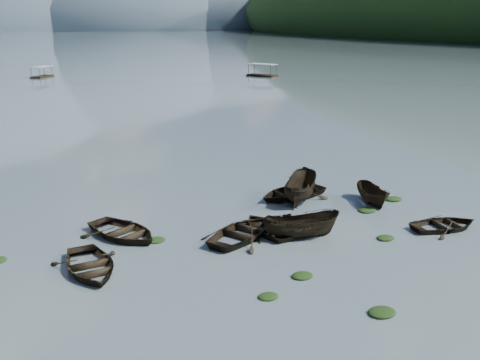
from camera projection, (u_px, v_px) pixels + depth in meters
name	position (u px, v px, depth m)	size (l,w,h in m)	color
ground_plane	(345.00, 294.00, 23.81)	(2400.00, 2400.00, 0.00)	#526267
haze_mtn_c	(106.00, 29.00, 870.00)	(520.00, 520.00, 260.00)	#475666
haze_mtn_d	(210.00, 28.00, 937.57)	(520.00, 520.00, 220.00)	#475666
rowboat_0	(90.00, 271.00, 25.96)	(3.35, 4.69, 0.97)	black
rowboat_1	(242.00, 237.00, 29.99)	(3.51, 4.92, 1.02)	black
rowboat_2	(301.00, 237.00, 30.00)	(1.64, 4.37, 1.69)	black
rowboat_3	(268.00, 231.00, 30.93)	(2.96, 4.15, 0.86)	black
rowboat_4	(445.00, 229.00, 31.27)	(2.98, 4.17, 0.86)	black
rowboat_5	(372.00, 203.00, 35.64)	(1.43, 3.79, 1.46)	black
rowboat_6	(123.00, 237.00, 30.10)	(3.52, 4.94, 1.02)	black
rowboat_7	(292.00, 197.00, 36.82)	(3.63, 5.08, 1.05)	black
rowboat_8	(300.00, 200.00, 36.28)	(1.88, 4.99, 1.93)	black
weed_clump_0	(268.00, 297.00, 23.48)	(0.94, 0.77, 0.21)	black
weed_clump_1	(302.00, 277.00, 25.37)	(1.07, 0.85, 0.23)	black
weed_clump_2	(382.00, 314.00, 22.17)	(1.21, 0.97, 0.26)	black
weed_clump_3	(385.00, 239.00, 29.80)	(1.00, 0.85, 0.22)	black
weed_clump_4	(367.00, 211.00, 34.13)	(1.22, 0.97, 0.25)	black
weed_clump_6	(156.00, 241.00, 29.50)	(1.09, 0.91, 0.23)	black
weed_clump_7	(393.00, 200.00, 36.27)	(1.19, 0.95, 0.26)	black
pontoon_centre	(42.00, 77.00, 115.34)	(2.41, 5.79, 2.22)	black
pontoon_right	(262.00, 76.00, 117.53)	(2.81, 6.73, 2.58)	black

